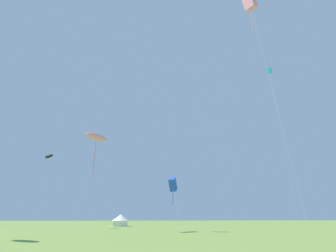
{
  "coord_description": "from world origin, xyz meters",
  "views": [
    {
      "loc": [
        -5.83,
        -3.37,
        1.75
      ],
      "look_at": [
        0.0,
        32.0,
        14.74
      ],
      "focal_mm": 27.23,
      "sensor_mm": 36.0,
      "label": 1
    }
  ],
  "objects_px": {
    "kite_pink_parafoil": "(96,137)",
    "kite_blue_box": "(173,185)",
    "kite_cyan_box": "(270,72)",
    "kite_black_parafoil": "(49,156)",
    "festival_tent_center": "(121,220)",
    "kite_pink_box": "(249,0)"
  },
  "relations": [
    {
      "from": "kite_pink_parafoil",
      "to": "kite_blue_box",
      "type": "height_order",
      "value": "kite_pink_parafoil"
    },
    {
      "from": "kite_cyan_box",
      "to": "kite_black_parafoil",
      "type": "relative_size",
      "value": 2.65
    },
    {
      "from": "kite_pink_parafoil",
      "to": "festival_tent_center",
      "type": "height_order",
      "value": "kite_pink_parafoil"
    },
    {
      "from": "kite_pink_parafoil",
      "to": "kite_pink_box",
      "type": "xyz_separation_m",
      "value": [
        19.78,
        -12.64,
        16.59
      ]
    },
    {
      "from": "kite_cyan_box",
      "to": "kite_blue_box",
      "type": "bearing_deg",
      "value": -156.01
    },
    {
      "from": "kite_blue_box",
      "to": "kite_cyan_box",
      "type": "distance_m",
      "value": 39.63
    },
    {
      "from": "kite_pink_box",
      "to": "kite_cyan_box",
      "type": "xyz_separation_m",
      "value": [
        17.04,
        23.04,
        4.74
      ]
    },
    {
      "from": "kite_blue_box",
      "to": "festival_tent_center",
      "type": "relative_size",
      "value": 1.83
    },
    {
      "from": "kite_blue_box",
      "to": "kite_pink_box",
      "type": "bearing_deg",
      "value": -53.9
    },
    {
      "from": "kite_pink_box",
      "to": "kite_cyan_box",
      "type": "bearing_deg",
      "value": 53.52
    },
    {
      "from": "kite_pink_box",
      "to": "kite_black_parafoil",
      "type": "xyz_separation_m",
      "value": [
        -29.81,
        26.04,
        -16.74
      ]
    },
    {
      "from": "kite_pink_parafoil",
      "to": "kite_cyan_box",
      "type": "distance_m",
      "value": 43.81
    },
    {
      "from": "kite_black_parafoil",
      "to": "kite_pink_parafoil",
      "type": "bearing_deg",
      "value": -53.2
    },
    {
      "from": "kite_pink_parafoil",
      "to": "kite_pink_box",
      "type": "height_order",
      "value": "kite_pink_box"
    },
    {
      "from": "kite_blue_box",
      "to": "kite_cyan_box",
      "type": "bearing_deg",
      "value": 23.99
    },
    {
      "from": "festival_tent_center",
      "to": "kite_pink_parafoil",
      "type": "bearing_deg",
      "value": -98.83
    },
    {
      "from": "kite_pink_box",
      "to": "kite_cyan_box",
      "type": "height_order",
      "value": "kite_cyan_box"
    },
    {
      "from": "festival_tent_center",
      "to": "kite_cyan_box",
      "type": "bearing_deg",
      "value": -25.08
    },
    {
      "from": "kite_pink_box",
      "to": "kite_black_parafoil",
      "type": "bearing_deg",
      "value": 138.86
    },
    {
      "from": "festival_tent_center",
      "to": "kite_blue_box",
      "type": "bearing_deg",
      "value": -74.78
    },
    {
      "from": "kite_pink_parafoil",
      "to": "kite_black_parafoil",
      "type": "distance_m",
      "value": 16.74
    },
    {
      "from": "kite_pink_parafoil",
      "to": "kite_pink_box",
      "type": "relative_size",
      "value": 0.44
    }
  ]
}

